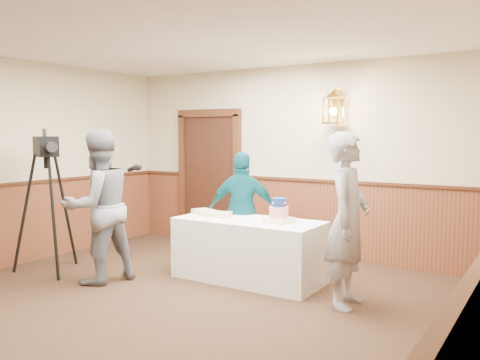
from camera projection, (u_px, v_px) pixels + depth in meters
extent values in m
plane|color=#2F1F12|center=(133.00, 328.00, 4.70)|extent=(7.00, 7.00, 0.00)
cube|color=beige|center=(299.00, 160.00, 7.52)|extent=(6.00, 0.02, 2.80)
cube|color=white|center=(127.00, 18.00, 4.45)|extent=(6.00, 7.00, 0.02)
cube|color=#5E2E1A|center=(298.00, 217.00, 7.58)|extent=(5.98, 0.04, 1.10)
cube|color=#442212|center=(298.00, 179.00, 7.52)|extent=(5.98, 0.07, 0.04)
cube|color=black|center=(210.00, 179.00, 8.36)|extent=(1.00, 0.06, 2.10)
cube|color=white|center=(249.00, 250.00, 6.21)|extent=(1.80, 0.80, 0.75)
cube|color=#FFF3C0|center=(279.00, 220.00, 5.99)|extent=(0.31, 0.31, 0.06)
cylinder|color=red|center=(279.00, 212.00, 5.98)|extent=(0.23, 0.23, 0.13)
cylinder|color=navy|center=(279.00, 202.00, 5.97)|extent=(0.16, 0.16, 0.10)
cube|color=#FFE798|center=(219.00, 215.00, 6.37)|extent=(0.35, 0.31, 0.06)
cube|color=#A2CE91|center=(203.00, 212.00, 6.60)|extent=(0.33, 0.31, 0.06)
imported|color=slate|center=(98.00, 206.00, 6.09)|extent=(0.89, 1.04, 1.84)
cylinder|color=black|center=(133.00, 168.00, 5.24)|extent=(0.22, 0.13, 0.09)
sphere|color=black|center=(138.00, 167.00, 5.13)|extent=(0.08, 0.08, 0.08)
imported|color=gray|center=(348.00, 220.00, 5.22)|extent=(0.49, 0.69, 1.81)
imported|color=#094953|center=(243.00, 211.00, 6.68)|extent=(0.99, 0.69, 1.56)
cube|color=black|center=(46.00, 146.00, 6.46)|extent=(0.49, 0.40, 0.26)
cylinder|color=black|center=(51.00, 147.00, 6.23)|extent=(0.21, 0.19, 0.13)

